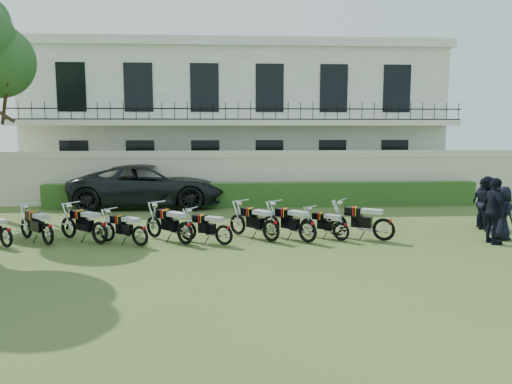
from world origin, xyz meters
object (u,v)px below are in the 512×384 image
motorcycle_9 (384,224)px  officer_2 (494,211)px  motorcycle_5 (224,230)px  motorcycle_6 (271,225)px  motorcycle_7 (308,226)px  suv (149,186)px  motorcycle_8 (341,227)px  officer_4 (487,203)px  officer_5 (483,203)px  motorcycle_4 (185,228)px  motorcycle_0 (6,232)px  officer_3 (502,213)px  motorcycle_3 (140,231)px  motorcycle_1 (47,229)px  motorcycle_2 (100,227)px

motorcycle_9 → officer_2: 3.09m
motorcycle_5 → motorcycle_6: motorcycle_6 is taller
motorcycle_9 → motorcycle_6: bearing=120.2°
motorcycle_7 → suv: (-5.52, 7.05, 0.37)m
motorcycle_8 → officer_4: bearing=-33.4°
officer_4 → officer_2: bearing=153.6°
motorcycle_7 → officer_5: (6.11, 1.85, 0.32)m
motorcycle_4 → officer_2: bearing=-48.6°
motorcycle_0 → suv: bearing=13.9°
motorcycle_0 → motorcycle_7: bearing=-54.0°
officer_5 → motorcycle_4: bearing=94.9°
officer_3 → motorcycle_7: bearing=85.3°
motorcycle_0 → motorcycle_3: size_ratio=0.94×
motorcycle_0 → motorcycle_1: 1.07m
motorcycle_1 → officer_5: 13.53m
motorcycle_5 → motorcycle_7: size_ratio=1.03×
motorcycle_2 → motorcycle_7: 5.89m
motorcycle_9 → officer_2: size_ratio=0.96×
motorcycle_2 → motorcycle_9: bearing=-54.8°
motorcycle_9 → suv: (-7.77, 6.97, 0.35)m
motorcycle_7 → officer_4: (6.09, 1.54, 0.37)m
motorcycle_2 → motorcycle_4: bearing=-58.8°
officer_3 → motorcycle_5: bearing=85.8°
motorcycle_8 → officer_2: bearing=-55.6°
motorcycle_1 → motorcycle_8: 8.33m
motorcycle_6 → motorcycle_9: (3.28, -0.11, 0.02)m
motorcycle_1 → officer_2: 12.60m
motorcycle_5 → motorcycle_7: motorcycle_7 is taller
motorcycle_3 → motorcycle_7: (4.71, 0.12, 0.05)m
motorcycle_6 → motorcycle_5: bearing=150.8°
motorcycle_4 → suv: size_ratio=0.24×
motorcycle_0 → officer_4: bearing=-48.1°
motorcycle_3 → motorcycle_7: motorcycle_7 is taller
motorcycle_0 → motorcycle_2: bearing=-48.7°
motorcycle_0 → motorcycle_3: 3.65m
motorcycle_6 → officer_4: 7.26m
motorcycle_1 → suv: 7.14m
suv → officer_2: officer_2 is taller
motorcycle_1 → motorcycle_0: bearing=145.1°
motorcycle_4 → officer_3: size_ratio=0.96×
officer_4 → motorcycle_2: bearing=93.3°
officer_4 → officer_5: 0.32m
motorcycle_9 → officer_5: officer_5 is taller
officer_3 → motorcycle_1: bearing=83.7°
officer_2 → officer_4: 2.06m
motorcycle_3 → motorcycle_1: bearing=115.9°
motorcycle_3 → motorcycle_9: bearing=-56.6°
motorcycle_1 → suv: suv is taller
officer_2 → officer_3: (0.55, 0.54, -0.15)m
motorcycle_6 → motorcycle_9: motorcycle_9 is taller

